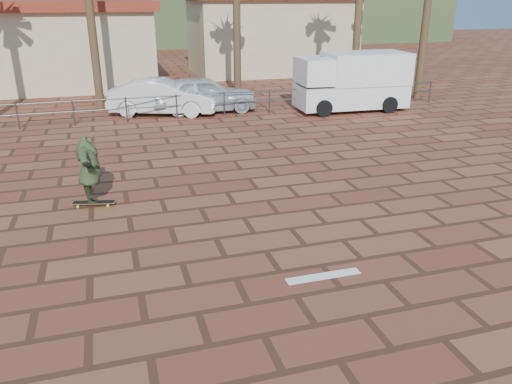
# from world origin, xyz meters

# --- Properties ---
(ground) EXTENTS (120.00, 120.00, 0.00)m
(ground) POSITION_xyz_m (0.00, 0.00, 0.00)
(ground) COLOR brown
(ground) RESTS_ON ground
(paint_stripe) EXTENTS (1.40, 0.22, 0.01)m
(paint_stripe) POSITION_xyz_m (0.70, -1.20, 0.00)
(paint_stripe) COLOR white
(paint_stripe) RESTS_ON ground
(guardrail) EXTENTS (24.06, 0.06, 1.00)m
(guardrail) POSITION_xyz_m (0.00, 12.00, 0.68)
(guardrail) COLOR #47494F
(guardrail) RESTS_ON ground
(building_west) EXTENTS (12.60, 7.60, 4.50)m
(building_west) POSITION_xyz_m (-6.00, 22.00, 2.28)
(building_west) COLOR beige
(building_west) RESTS_ON ground
(building_east) EXTENTS (10.60, 6.60, 5.00)m
(building_east) POSITION_xyz_m (8.00, 24.00, 2.54)
(building_east) COLOR beige
(building_east) RESTS_ON ground
(hill_front) EXTENTS (70.00, 18.00, 6.00)m
(hill_front) POSITION_xyz_m (0.00, 50.00, 3.00)
(hill_front) COLOR #384C28
(hill_front) RESTS_ON ground
(longboard) EXTENTS (1.04, 0.45, 0.10)m
(longboard) POSITION_xyz_m (-3.27, 3.39, 0.08)
(longboard) COLOR olive
(longboard) RESTS_ON ground
(skateboarder) EXTENTS (0.64, 2.06, 1.66)m
(skateboarder) POSITION_xyz_m (-3.27, 3.39, 0.93)
(skateboarder) COLOR #2F3C20
(skateboarder) RESTS_ON longboard
(campervan) EXTENTS (4.87, 2.29, 2.47)m
(campervan) POSITION_xyz_m (7.62, 11.50, 1.30)
(campervan) COLOR white
(campervan) RESTS_ON ground
(car_silver) EXTENTS (4.58, 1.91, 1.55)m
(car_silver) POSITION_xyz_m (1.35, 13.00, 0.77)
(car_silver) COLOR silver
(car_silver) RESTS_ON ground
(car_white) EXTENTS (4.78, 2.85, 1.49)m
(car_white) POSITION_xyz_m (-0.43, 13.00, 0.74)
(car_white) COLOR silver
(car_white) RESTS_ON ground
(street_sign) EXTENTS (0.47, 0.16, 2.33)m
(street_sign) POSITION_xyz_m (6.46, 12.00, 1.63)
(street_sign) COLOR gray
(street_sign) RESTS_ON ground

